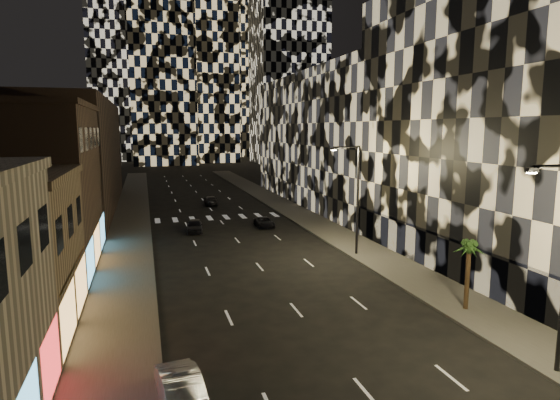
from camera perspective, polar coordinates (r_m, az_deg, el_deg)
sidewalk_left at (r=55.82m, az=-17.79°, el=-2.51°), size 4.00×120.00×0.15m
sidewalk_right at (r=58.69m, az=2.11°, el=-1.56°), size 4.00×120.00×0.15m
curb_left at (r=55.79m, az=-15.64°, el=-2.42°), size 0.20×120.00×0.15m
curb_right at (r=58.07m, az=0.14°, el=-1.66°), size 0.20×120.00×0.15m
retail_brown at (r=39.56m, az=-28.95°, el=1.04°), size 10.00×15.00×12.00m
retail_filler_left at (r=65.49m, az=-24.02°, el=4.87°), size 10.00×40.00×14.00m
midrise_right at (r=40.68m, az=28.00°, el=8.36°), size 16.00×25.00×22.00m
midrise_base at (r=36.89m, az=18.27°, el=-5.91°), size 0.60×25.00×3.00m
midrise_filler_right at (r=67.96m, az=8.36°, el=7.33°), size 16.00×40.00×18.00m
streetlight_far at (r=38.89m, az=9.14°, el=0.95°), size 2.55×0.25×9.00m
car_silver_parked at (r=19.29m, az=-11.81°, el=-22.13°), size 2.02×4.41×1.40m
car_dark_midlane at (r=48.73m, az=-10.36°, el=-3.11°), size 1.99×4.06×1.33m
car_dark_oncoming at (r=65.79m, az=-8.44°, el=-0.05°), size 1.97×4.37×1.24m
car_dark_rightlane at (r=50.46m, az=-1.91°, el=-2.73°), size 1.85×3.85×1.06m
palm_tree at (r=29.00m, az=22.04°, el=-5.92°), size 2.05×2.09×4.09m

